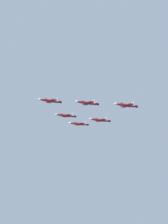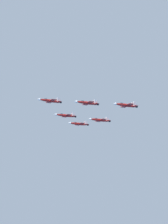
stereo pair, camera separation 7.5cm
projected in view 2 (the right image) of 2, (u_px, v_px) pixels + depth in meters
name	position (u px, v px, depth m)	size (l,w,h in m)	color
jet_lead	(50.00, 101.00, 252.48)	(14.28, 14.38, 3.76)	red
jet_left_wingman	(87.00, 103.00, 246.44)	(14.86, 14.49, 3.85)	red
jet_right_wingman	(66.00, 115.00, 274.60)	(14.57, 14.05, 3.76)	red
jet_left_outer	(126.00, 105.00, 240.40)	(15.21, 14.84, 3.95)	red
jet_right_outer	(79.00, 124.00, 297.48)	(14.82, 14.44, 3.84)	red
jet_slot_rear	(100.00, 120.00, 268.19)	(14.68, 14.37, 3.82)	red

